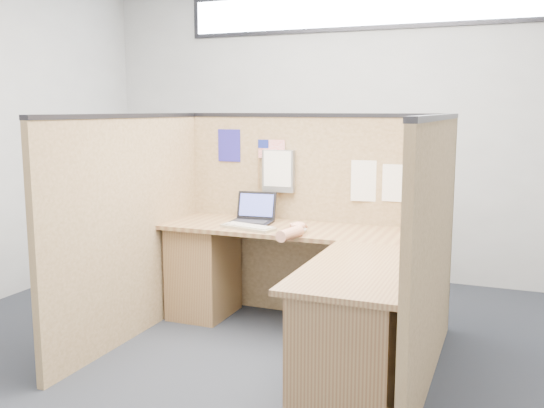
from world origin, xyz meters
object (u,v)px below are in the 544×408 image
at_px(l_desk, 303,292).
at_px(laptop, 254,215).
at_px(mouse, 299,229).
at_px(keyboard, 248,227).

height_order(l_desk, laptop, laptop).
relative_size(laptop, mouse, 2.82).
distance_m(laptop, keyboard, 0.26).
relative_size(l_desk, mouse, 17.39).
distance_m(keyboard, mouse, 0.37).
bearing_deg(laptop, keyboard, -80.55).
xyz_separation_m(l_desk, laptop, (-0.55, 0.47, 0.39)).
distance_m(l_desk, laptop, 0.83).
bearing_deg(l_desk, mouse, 116.73).
xyz_separation_m(l_desk, mouse, (-0.12, 0.23, 0.36)).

